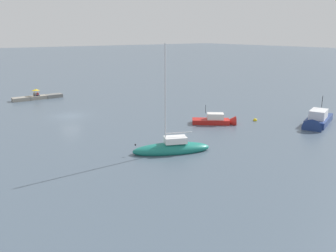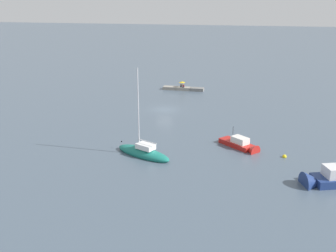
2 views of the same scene
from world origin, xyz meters
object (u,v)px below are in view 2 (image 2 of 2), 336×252
sailboat_teal_far (143,152)px  umbrella_open_yellow (182,82)px  motorboat_navy_near (333,180)px  person_seated_grey_right (181,86)px  person_seated_maroon_left (183,86)px  mooring_buoy_near (284,157)px  motorboat_red_mid (242,146)px

sailboat_teal_far → umbrella_open_yellow: bearing=28.2°
motorboat_navy_near → person_seated_grey_right: bearing=10.8°
person_seated_grey_right → motorboat_navy_near: size_ratio=0.09×
person_seated_grey_right → sailboat_teal_far: (-3.31, 37.12, -0.50)m
person_seated_maroon_left → person_seated_grey_right: bearing=-13.5°
person_seated_grey_right → mooring_buoy_near: bearing=114.1°
person_seated_maroon_left → mooring_buoy_near: person_seated_maroon_left is taller
umbrella_open_yellow → mooring_buoy_near: (-19.85, 33.52, -1.66)m
person_seated_grey_right → motorboat_navy_near: motorboat_navy_near is taller
person_seated_maroon_left → sailboat_teal_far: 37.16m
umbrella_open_yellow → person_seated_maroon_left: bearing=171.0°
person_seated_maroon_left → person_seated_grey_right: size_ratio=1.00×
person_seated_grey_right → motorboat_red_mid: 35.03m
person_seated_grey_right → sailboat_teal_far: bearing=88.2°
mooring_buoy_near → person_seated_grey_right: bearing=-59.0°
motorboat_red_mid → umbrella_open_yellow: bearing=-116.3°
sailboat_teal_far → motorboat_navy_near: sailboat_teal_far is taller
motorboat_navy_near → mooring_buoy_near: 7.80m
umbrella_open_yellow → motorboat_red_mid: bearing=114.8°
person_seated_maroon_left → motorboat_navy_near: bearing=114.4°
umbrella_open_yellow → motorboat_red_mid: motorboat_red_mid is taller
umbrella_open_yellow → motorboat_navy_near: motorboat_navy_near is taller
sailboat_teal_far → person_seated_maroon_left: bearing=27.7°
umbrella_open_yellow → sailboat_teal_far: (-3.04, 37.10, -1.36)m
person_seated_grey_right → sailboat_teal_far: 37.27m
mooring_buoy_near → motorboat_red_mid: bearing=-19.3°
umbrella_open_yellow → person_seated_grey_right: bearing=-4.0°
motorboat_red_mid → person_seated_maroon_left: bearing=-116.7°
person_seated_maroon_left → person_seated_grey_right: 0.56m
person_seated_grey_right → mooring_buoy_near: (-20.12, 33.54, -0.80)m
person_seated_maroon_left → umbrella_open_yellow: 0.91m
motorboat_red_mid → mooring_buoy_near: 5.56m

